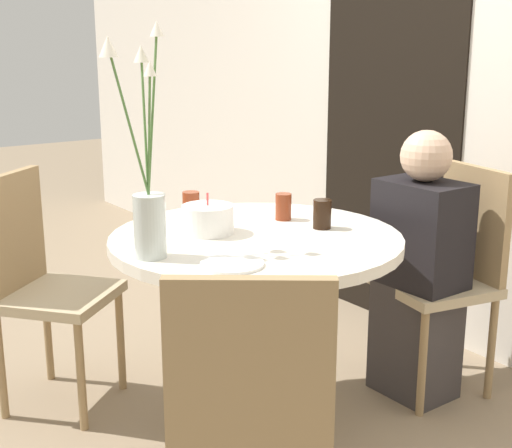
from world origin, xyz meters
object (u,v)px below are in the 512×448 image
drink_glass_2 (322,214)px  drink_glass_1 (191,205)px  birthday_cake (208,219)px  flower_vase (146,188)px  drink_glass_0 (283,207)px  chair_far_back (251,421)px  chair_right_flank (39,275)px  person_boy (419,275)px  chair_left_flank (451,265)px  side_plate (232,264)px

drink_glass_2 → drink_glass_1: bearing=-145.4°
birthday_cake → drink_glass_2: (0.19, 0.37, 0.00)m
flower_vase → drink_glass_0: 0.67m
chair_far_back → flower_vase: flower_vase is taller
chair_right_flank → flower_vase: bearing=-118.0°
drink_glass_2 → person_boy: (0.09, 0.45, -0.30)m
birthday_cake → person_boy: size_ratio=0.17×
drink_glass_1 → birthday_cake: bearing=-17.7°
drink_glass_1 → person_boy: person_boy is taller
chair_far_back → person_boy: 1.35m
chair_right_flank → flower_vase: 0.82m
flower_vase → drink_glass_1: flower_vase is taller
chair_right_flank → drink_glass_0: bearing=-75.3°
chair_right_flank → flower_vase: size_ratio=1.29×
drink_glass_2 → chair_left_flank: bearing=78.9°
chair_right_flank → chair_left_flank: bearing=-70.5°
birthday_cake → drink_glass_1: bearing=162.3°
drink_glass_1 → drink_glass_2: bearing=34.6°
birthday_cake → drink_glass_0: (0.00, 0.34, -0.00)m
drink_glass_0 → drink_glass_2: (0.19, 0.03, 0.00)m
flower_vase → person_boy: 1.23m
chair_far_back → drink_glass_0: (-0.81, 0.75, 0.28)m
flower_vase → drink_glass_1: 0.54m
chair_right_flank → side_plate: 0.99m
chair_right_flank → side_plate: chair_right_flank is taller
side_plate → person_boy: person_boy is taller
chair_far_back → birthday_cake: chair_far_back is taller
side_plate → birthday_cake: bearing=158.1°
chair_right_flank → birthday_cake: 0.76m
birthday_cake → drink_glass_2: bearing=63.0°
flower_vase → side_plate: flower_vase is taller
chair_far_back → drink_glass_2: size_ratio=8.79×
flower_vase → person_boy: flower_vase is taller
drink_glass_1 → drink_glass_2: size_ratio=0.94×
chair_right_flank → birthday_cake: (0.56, 0.43, 0.28)m
birthday_cake → chair_left_flank: bearing=72.5°
drink_glass_0 → drink_glass_1: bearing=-132.8°
birthday_cake → drink_glass_0: size_ratio=1.80×
chair_left_flank → person_boy: (-0.03, -0.16, -0.02)m
chair_right_flank → drink_glass_0: (0.57, 0.77, 0.28)m
chair_left_flank → flower_vase: flower_vase is taller
birthday_cake → side_plate: birthday_cake is taller
person_boy → chair_far_back: bearing=-66.2°
chair_left_flank → flower_vase: (-0.19, -1.28, 0.45)m
flower_vase → chair_left_flank: bearing=81.3°
drink_glass_1 → drink_glass_2: 0.52m
person_boy → drink_glass_2: bearing=-100.7°
drink_glass_1 → person_boy: size_ratio=0.09×
chair_left_flank → side_plate: size_ratio=4.79×
side_plate → drink_glass_2: bearing=108.5°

